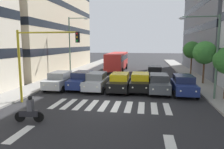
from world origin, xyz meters
name	(u,v)px	position (x,y,z in m)	size (l,w,h in m)	color
ground_plane	(110,106)	(0.00, 0.00, 0.00)	(180.00, 180.00, 0.00)	#262628
sidewalk_right	(3,100)	(8.69, 0.00, 0.07)	(2.67, 90.00, 0.15)	gray
crosswalk_markings	(110,106)	(0.00, 0.00, 0.00)	(8.55, 2.80, 0.01)	silver
lane_arrow_0	(171,145)	(-3.68, 5.50, 0.00)	(0.50, 2.20, 0.01)	silver
lane_arrow_1	(20,134)	(3.68, 5.50, 0.00)	(0.50, 2.20, 0.01)	silver
car_0	(184,85)	(-5.84, -4.49, 0.89)	(2.02, 4.44, 1.72)	navy
car_1	(159,83)	(-3.70, -4.81, 0.89)	(2.02, 4.44, 1.72)	#474C51
car_2	(140,82)	(-2.00, -5.21, 0.89)	(2.02, 4.44, 1.72)	black
car_3	(120,82)	(-0.08, -4.83, 0.89)	(2.02, 4.44, 1.72)	black
car_4	(96,81)	(2.19, -4.92, 0.89)	(2.02, 4.44, 1.72)	#B2B7BC
car_5	(82,80)	(3.81, -5.35, 0.89)	(2.02, 4.44, 1.72)	navy
car_6	(60,80)	(5.94, -4.89, 0.89)	(2.02, 4.44, 1.72)	#B2B7BC
car_row2_0	(154,73)	(-3.57, -11.91, 0.89)	(2.02, 4.44, 1.72)	black
bus_behind_traffic	(117,60)	(2.19, -19.71, 1.86)	(2.78, 10.50, 3.00)	red
motorcycle_with_rider	(29,111)	(4.05, 3.88, 0.65)	(1.70, 0.39, 1.57)	black
traffic_light_gantry	(36,54)	(5.54, 0.11, 3.74)	(4.84, 0.36, 5.50)	#AD991E
street_lamp_left	(210,47)	(-7.41, -2.85, 4.23)	(3.11, 0.28, 6.56)	#4C6B56
street_lamp_right	(72,41)	(7.55, -13.30, 4.91)	(2.75, 0.28, 7.90)	#4C6B56
street_tree_1	(205,53)	(-8.78, -9.67, 3.52)	(2.49, 2.49, 4.62)	#513823
street_tree_2	(192,50)	(-8.96, -17.17, 3.60)	(2.46, 2.46, 4.69)	#513823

